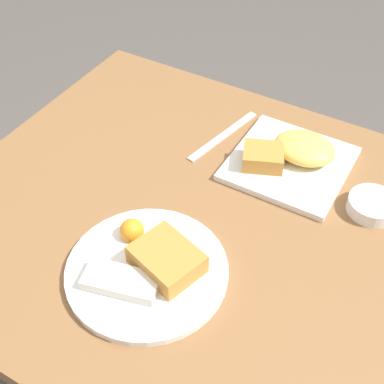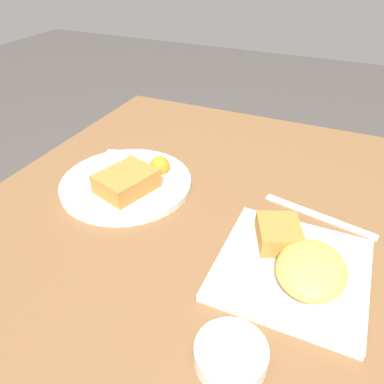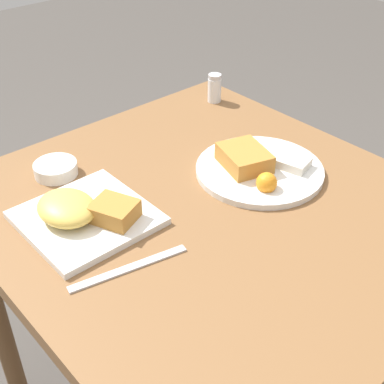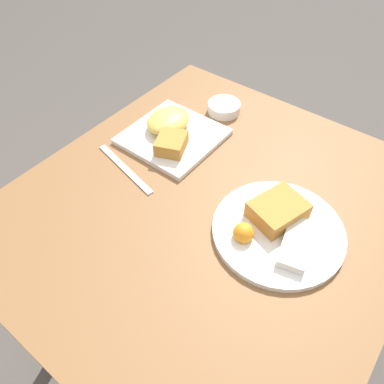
{
  "view_description": "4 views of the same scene",
  "coord_description": "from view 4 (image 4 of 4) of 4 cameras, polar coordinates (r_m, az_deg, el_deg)",
  "views": [
    {
      "loc": [
        -0.36,
        0.6,
        1.48
      ],
      "look_at": [
        0.0,
        -0.03,
        0.76
      ],
      "focal_mm": 50.0,
      "sensor_mm": 36.0,
      "label": 1
    },
    {
      "loc": [
        -0.57,
        -0.24,
        1.19
      ],
      "look_at": [
        -0.03,
        0.0,
        0.77
      ],
      "focal_mm": 35.0,
      "sensor_mm": 36.0,
      "label": 2
    },
    {
      "loc": [
        0.62,
        -0.6,
        1.38
      ],
      "look_at": [
        -0.03,
        -0.03,
        0.76
      ],
      "focal_mm": 50.0,
      "sensor_mm": 36.0,
      "label": 3
    },
    {
      "loc": [
        0.47,
        0.31,
        1.38
      ],
      "look_at": [
        0.04,
        -0.03,
        0.79
      ],
      "focal_mm": 35.0,
      "sensor_mm": 36.0,
      "label": 4
    }
  ],
  "objects": [
    {
      "name": "ground_plane",
      "position": [
        1.49,
        1.82,
        -20.38
      ],
      "size": [
        8.0,
        8.0,
        0.0
      ],
      "primitive_type": "plane",
      "color": "#4C4742"
    },
    {
      "name": "plate_square_near",
      "position": [
        1.01,
        -3.23,
        9.24
      ],
      "size": [
        0.23,
        0.23,
        0.06
      ],
      "color": "white",
      "rests_on": "dining_table"
    },
    {
      "name": "dining_table",
      "position": [
        0.93,
        2.76,
        -5.35
      ],
      "size": [
        0.92,
        0.84,
        0.74
      ],
      "color": "brown",
      "rests_on": "ground_plane"
    },
    {
      "name": "plate_oval_far",
      "position": [
        0.81,
        12.93,
        -5.25
      ],
      "size": [
        0.28,
        0.28,
        0.05
      ],
      "color": "white",
      "rests_on": "dining_table"
    },
    {
      "name": "sauce_ramekin",
      "position": [
        1.11,
        4.9,
        12.75
      ],
      "size": [
        0.09,
        0.09,
        0.03
      ],
      "color": "white",
      "rests_on": "dining_table"
    },
    {
      "name": "butter_knife",
      "position": [
        0.94,
        -10.18,
        3.54
      ],
      "size": [
        0.06,
        0.22,
        0.0
      ],
      "rotation": [
        0.0,
        0.0,
        1.36
      ],
      "color": "silver",
      "rests_on": "dining_table"
    }
  ]
}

